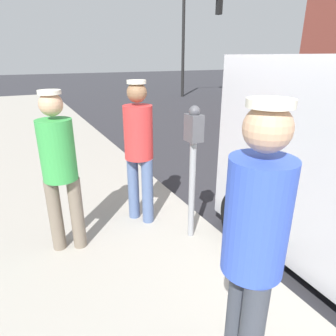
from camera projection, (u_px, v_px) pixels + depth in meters
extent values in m
plane|color=#2D2D33|center=(302.00, 237.00, 3.71)|extent=(80.00, 80.00, 0.00)
cylinder|color=gray|center=(192.00, 191.00, 3.29)|extent=(0.07, 0.07, 1.15)
cube|color=#4C4C51|center=(194.00, 128.00, 3.03)|extent=(0.14, 0.18, 0.28)
sphere|color=#47474C|center=(194.00, 111.00, 2.97)|extent=(0.12, 0.12, 0.12)
cylinder|color=#4C608C|center=(133.00, 187.00, 3.75)|extent=(0.14, 0.14, 0.84)
cylinder|color=#4C608C|center=(148.00, 191.00, 3.64)|extent=(0.14, 0.14, 0.84)
cylinder|color=red|center=(138.00, 132.00, 3.44)|extent=(0.34, 0.34, 0.63)
sphere|color=#8C6647|center=(137.00, 92.00, 3.27)|extent=(0.23, 0.23, 0.23)
cylinder|color=silver|center=(136.00, 82.00, 3.23)|extent=(0.21, 0.21, 0.04)
cylinder|color=#383D47|center=(237.00, 311.00, 1.91)|extent=(0.14, 0.14, 0.87)
cylinder|color=blue|center=(257.00, 217.00, 1.54)|extent=(0.34, 0.34, 0.65)
sphere|color=tan|center=(268.00, 128.00, 1.37)|extent=(0.24, 0.24, 0.24)
cylinder|color=silver|center=(271.00, 103.00, 1.33)|extent=(0.22, 0.22, 0.04)
cylinder|color=#726656|center=(55.00, 215.00, 3.12)|extent=(0.14, 0.14, 0.81)
cylinder|color=#726656|center=(77.00, 213.00, 3.15)|extent=(0.14, 0.14, 0.81)
cylinder|color=green|center=(57.00, 150.00, 2.88)|extent=(0.34, 0.34, 0.61)
sphere|color=tan|center=(51.00, 104.00, 2.72)|extent=(0.22, 0.22, 0.22)
cylinder|color=silver|center=(49.00, 92.00, 2.69)|extent=(0.21, 0.21, 0.04)
cube|color=black|center=(293.00, 104.00, 3.77)|extent=(1.84, 0.13, 0.88)
cylinder|color=black|center=(245.00, 218.00, 3.48)|extent=(0.24, 0.69, 0.68)
cylinder|color=black|center=(183.00, 47.00, 15.70)|extent=(0.16, 0.16, 5.20)
cube|color=black|center=(219.00, 6.00, 15.90)|extent=(0.24, 0.32, 0.80)
sphere|color=red|center=(218.00, 2.00, 15.95)|extent=(0.17, 0.17, 0.17)
sphere|color=yellow|center=(217.00, 7.00, 16.04)|extent=(0.17, 0.17, 0.17)
sphere|color=green|center=(217.00, 12.00, 16.13)|extent=(0.17, 0.17, 0.17)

